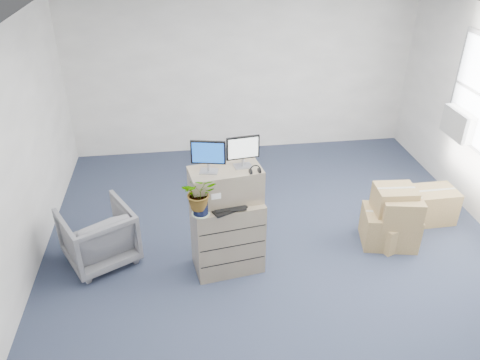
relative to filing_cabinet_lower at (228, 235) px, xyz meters
name	(u,v)px	position (x,y,z in m)	size (l,w,h in m)	color
ground	(282,270)	(0.66, -0.17, -0.47)	(7.00, 7.00, 0.00)	#252A43
wall_back	(243,74)	(0.66, 3.34, 0.93)	(6.00, 0.02, 2.80)	beige
ac_unit	(460,124)	(3.53, 1.23, 0.73)	(0.24, 0.60, 0.40)	silver
filing_cabinet_lower	(228,235)	(0.00, 0.00, 0.00)	(0.81, 0.50, 0.95)	gray
filing_cabinet_upper	(226,185)	(-0.01, 0.04, 0.68)	(0.81, 0.41, 0.41)	gray
monitor_left	(208,155)	(-0.19, 0.01, 1.09)	(0.38, 0.18, 0.38)	#99999E
monitor_right	(243,150)	(0.20, 0.09, 1.09)	(0.38, 0.17, 0.37)	#99999E
headphones	(255,170)	(0.31, -0.07, 0.91)	(0.12, 0.12, 0.01)	black
keyboard	(229,209)	(0.01, -0.16, 0.48)	(0.39, 0.16, 0.02)	black
mouse	(256,201)	(0.34, -0.04, 0.49)	(0.09, 0.05, 0.03)	silver
water_bottle	(230,193)	(0.04, 0.02, 0.59)	(0.06, 0.06, 0.23)	#999BA1
phone_dock	(226,197)	(-0.01, 0.04, 0.52)	(0.07, 0.06, 0.13)	silver
external_drive	(251,191)	(0.31, 0.16, 0.50)	(0.18, 0.13, 0.05)	black
tissue_box	(248,186)	(0.28, 0.17, 0.57)	(0.23, 0.11, 0.08)	#417CDF
potted_plant	(200,197)	(-0.32, -0.21, 0.71)	(0.41, 0.44, 0.41)	#A2B894
office_chair	(98,233)	(-1.58, 0.35, -0.07)	(0.79, 0.74, 0.81)	slate
cardboard_boxes	(403,216)	(2.40, 0.30, -0.14)	(1.51, 0.98, 0.82)	olive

